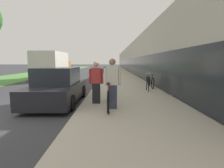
# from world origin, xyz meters

# --- Properties ---
(sidewalk_slab) EXTENTS (4.12, 70.00, 0.15)m
(sidewalk_slab) POSITION_xyz_m (5.27, 21.00, 0.07)
(sidewalk_slab) COLOR #B2AA99
(sidewalk_slab) RESTS_ON ground
(storefront_facade) EXTENTS (10.01, 70.00, 4.64)m
(storefront_facade) POSITION_xyz_m (12.36, 29.00, 2.31)
(storefront_facade) COLOR #BCB7AD
(storefront_facade) RESTS_ON ground
(lawn_strip) EXTENTS (5.99, 70.00, 0.03)m
(lawn_strip) POSITION_xyz_m (-6.61, 25.00, 0.01)
(lawn_strip) COLOR #518E42
(lawn_strip) RESTS_ON ground
(tandem_bicycle) EXTENTS (0.52, 2.66, 0.95)m
(tandem_bicycle) POSITION_xyz_m (4.31, 1.01, 0.55)
(tandem_bicycle) COLOR black
(tandem_bicycle) RESTS_ON sidewalk_slab
(person_rider) EXTENTS (0.60, 0.23, 1.76)m
(person_rider) POSITION_xyz_m (4.45, 0.68, 1.03)
(person_rider) COLOR #33384C
(person_rider) RESTS_ON sidewalk_slab
(person_bystander) EXTENTS (0.57, 0.22, 1.67)m
(person_bystander) POSITION_xyz_m (3.81, 1.50, 0.99)
(person_bystander) COLOR black
(person_bystander) RESTS_ON sidewalk_slab
(bike_rack_hoop) EXTENTS (0.05, 0.60, 0.84)m
(bike_rack_hoop) POSITION_xyz_m (6.46, 4.43, 0.66)
(bike_rack_hoop) COLOR black
(bike_rack_hoop) RESTS_ON sidewalk_slab
(cruiser_bike_nearest) EXTENTS (0.52, 1.82, 0.90)m
(cruiser_bike_nearest) POSITION_xyz_m (6.92, 5.76, 0.53)
(cruiser_bike_nearest) COLOR black
(cruiser_bike_nearest) RESTS_ON sidewalk_slab
(parked_sedan_curbside) EXTENTS (1.90, 4.13, 1.55)m
(parked_sedan_curbside) POSITION_xyz_m (2.09, 2.14, 0.70)
(parked_sedan_curbside) COLOR black
(parked_sedan_curbside) RESTS_ON ground
(moving_truck) EXTENTS (2.58, 6.35, 2.79)m
(moving_truck) POSITION_xyz_m (-1.93, 13.38, 1.41)
(moving_truck) COLOR orange
(moving_truck) RESTS_ON ground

